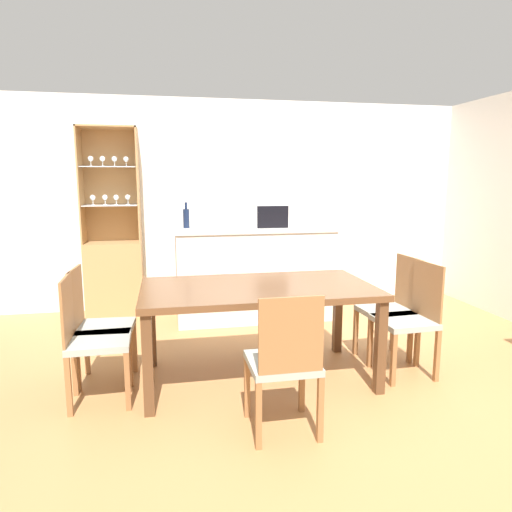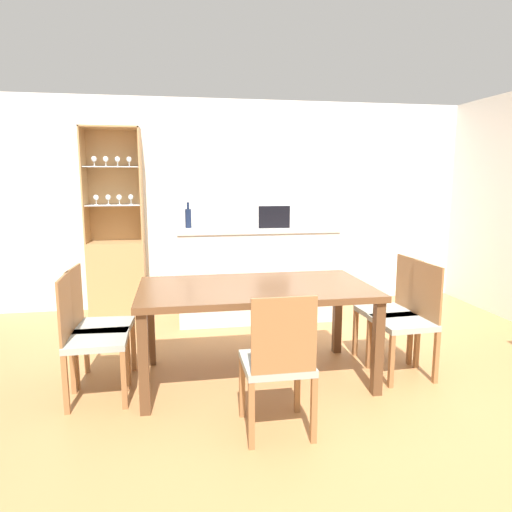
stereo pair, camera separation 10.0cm
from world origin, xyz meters
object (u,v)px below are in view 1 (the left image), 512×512
dining_chair_side_right_near (409,319)px  dining_chair_side_left_near (92,339)px  dining_chair_head_near (284,363)px  dining_chair_side_right_far (392,309)px  dining_table (258,295)px  microwave (276,216)px  display_cabinet (114,261)px  wine_bottle (186,218)px  dining_chair_side_left_far (98,326)px

dining_chair_side_right_near → dining_chair_side_left_near: bearing=87.8°
dining_chair_head_near → dining_chair_side_right_near: bearing=28.7°
dining_chair_side_right_far → dining_chair_head_near: size_ratio=1.00×
dining_table → microwave: microwave is taller
display_cabinet → dining_chair_head_near: bearing=-66.1°
display_cabinet → dining_chair_side_right_far: display_cabinet is taller
dining_chair_side_right_far → wine_bottle: size_ratio=3.19×
wine_bottle → dining_chair_side_left_near: bearing=-111.6°
dining_chair_side_left_near → dining_chair_side_right_near: size_ratio=1.00×
dining_table → dining_chair_side_left_near: dining_chair_side_left_near is taller
display_cabinet → dining_chair_side_left_far: bearing=-87.7°
microwave → wine_bottle: 1.01m
display_cabinet → dining_chair_side_right_near: size_ratio=2.35×
microwave → dining_chair_side_left_far: bearing=-140.5°
display_cabinet → dining_table: display_cabinet is taller
dining_table → dining_chair_side_left_far: (-1.23, 0.15, -0.22)m
dining_chair_side_left_near → wine_bottle: size_ratio=3.19×
dining_chair_side_right_far → dining_chair_side_right_near: (0.00, -0.30, 0.00)m
dining_chair_side_left_far → microwave: 2.38m
dining_chair_side_left_far → dining_chair_head_near: same height
dining_table → dining_chair_side_right_near: (1.23, -0.15, -0.22)m
dining_chair_side_left_far → dining_chair_side_left_near: size_ratio=1.00×
dining_table → wine_bottle: 1.91m
display_cabinet → dining_chair_side_right_far: size_ratio=2.35×
dining_chair_side_right_far → microwave: (-0.70, 1.45, 0.72)m
dining_chair_side_right_near → wine_bottle: 2.66m
dining_table → wine_bottle: size_ratio=6.21×
dining_table → dining_chair_side_right_far: 1.26m
dining_chair_side_left_far → wine_bottle: size_ratio=3.19×
dining_chair_side_left_near → dining_chair_side_right_near: (2.45, 0.00, 0.00)m
microwave → dining_chair_side_right_near: bearing=-68.1°
dining_chair_side_right_near → dining_chair_head_near: same height
dining_chair_side_right_far → dining_chair_side_right_near: 0.30m
dining_chair_side_left_far → dining_chair_side_right_far: size_ratio=1.00×
display_cabinet → dining_chair_side_left_far: display_cabinet is taller
wine_bottle → dining_chair_head_near: bearing=-79.9°
dining_table → dining_chair_head_near: bearing=-90.0°
dining_table → dining_chair_head_near: dining_chair_head_near is taller
dining_table → dining_chair_side_right_far: dining_chair_side_right_far is taller
microwave → wine_bottle: wine_bottle is taller
display_cabinet → dining_chair_side_right_far: bearing=-37.9°
display_cabinet → wine_bottle: bearing=-21.5°
dining_chair_side_left_far → dining_chair_side_left_near: bearing=3.5°
dining_chair_head_near → microwave: microwave is taller
dining_table → dining_chair_side_left_far: bearing=173.0°
dining_chair_side_left_near → display_cabinet: bearing=-179.5°
dining_table → dining_chair_side_right_far: (1.23, 0.15, -0.22)m
dining_chair_head_near → wine_bottle: wine_bottle is taller
dining_chair_side_left_near → microwave: bearing=133.4°
dining_chair_head_near → display_cabinet: bearing=113.9°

